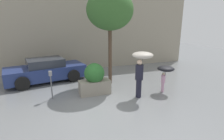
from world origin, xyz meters
name	(u,v)px	position (x,y,z in m)	size (l,w,h in m)	color
ground_plane	(101,109)	(0.00, 0.00, 0.00)	(40.00, 40.00, 0.00)	slate
building_facade	(72,26)	(0.00, 6.50, 3.00)	(18.00, 0.30, 6.00)	#9E937F
planter_box	(95,79)	(0.20, 1.58, 0.70)	(1.40, 0.91, 1.44)	gray
person_adult	(141,63)	(1.99, 0.57, 1.51)	(0.89, 0.89, 2.00)	#1E1E2D
person_child	(165,70)	(3.35, 0.70, 1.04)	(0.77, 0.77, 1.25)	#D199B7
parked_car_near	(46,70)	(-1.87, 4.35, 0.61)	(4.39, 2.55, 1.28)	navy
street_tree	(110,11)	(1.37, 2.77, 3.76)	(2.32, 2.32, 4.77)	brown
parking_meter	(51,79)	(-1.66, 1.65, 0.89)	(0.14, 0.14, 1.24)	#595B60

